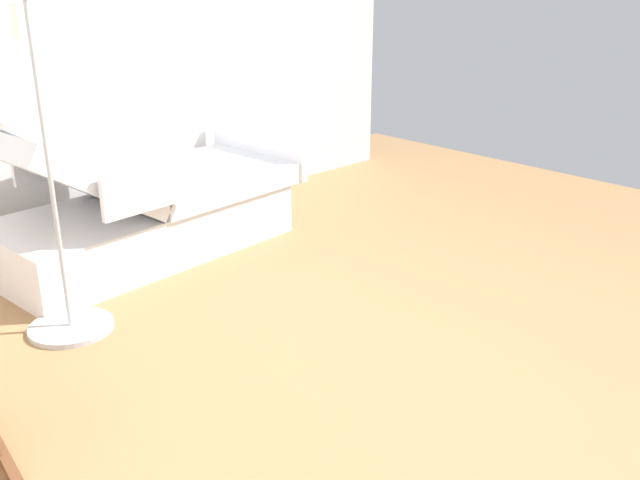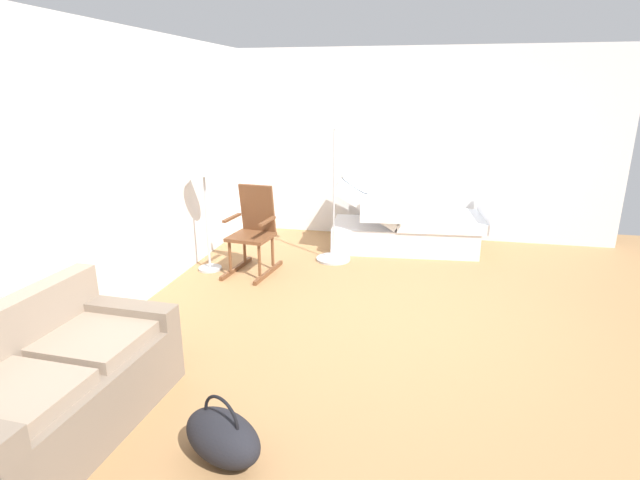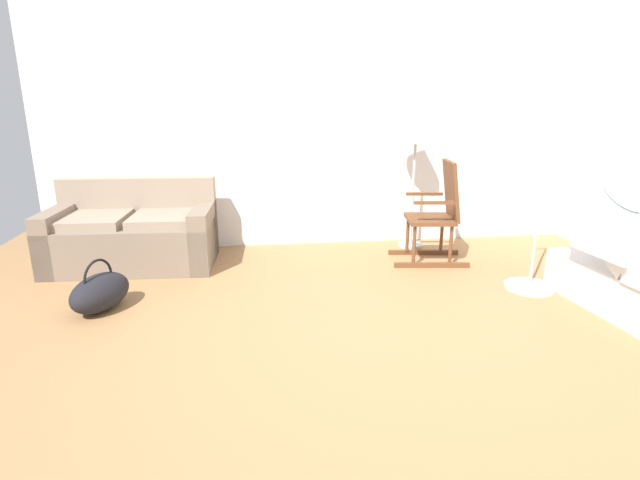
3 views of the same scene
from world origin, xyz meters
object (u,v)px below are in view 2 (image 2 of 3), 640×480
Objects in this scene: hospital_bed at (404,227)px; duffel_bag at (223,437)px; floor_lamp at (203,170)px; iv_pole at (334,241)px; couch at (53,390)px; rocking_chair at (254,231)px.

hospital_bed reaches higher than duffel_bag.
floor_lamp is 2.30× the size of duffel_bag.
iv_pole reaches higher than floor_lamp.
couch is at bearing 155.16° from hospital_bed.
couch reaches higher than duffel_bag.
hospital_bed is 3.30× the size of duffel_bag.
rocking_chair is 0.92m from floor_lamp.
floor_lamp is (-0.09, 0.55, 0.72)m from rocking_chair.
iv_pole reaches higher than couch.
duffel_bag is at bearing -90.76° from couch.
rocking_chair reaches higher than couch.
iv_pole is at bearing 0.04° from duffel_bag.
hospital_bed is 4.79m from couch.
floor_lamp reaches higher than hospital_bed.
hospital_bed is 4.45m from duffel_bag.
floor_lamp is (-1.35, 2.29, 0.92)m from hospital_bed.
rocking_chair is at bearing -80.64° from floor_lamp.
floor_lamp reaches higher than rocking_chair.
hospital_bed is at bearing -24.84° from couch.
iv_pole reaches higher than duffel_bag.
hospital_bed is 2.16m from rocking_chair.
floor_lamp is (3.00, 0.28, 0.92)m from couch.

